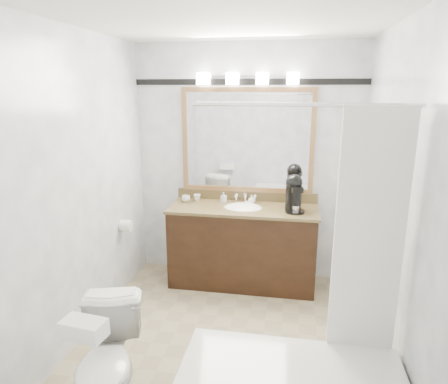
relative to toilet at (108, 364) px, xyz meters
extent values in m
cube|color=tan|center=(0.61, 0.90, -0.36)|extent=(2.40, 2.60, 0.01)
cube|color=white|center=(0.61, 0.90, 2.15)|extent=(2.40, 2.60, 0.01)
cube|color=white|center=(0.61, 2.20, 0.90)|extent=(2.40, 0.01, 2.50)
cube|color=white|center=(0.61, -0.41, 0.90)|extent=(2.40, 0.01, 2.50)
cube|color=white|center=(-0.59, 0.90, 0.90)|extent=(0.01, 2.60, 2.50)
cube|color=white|center=(1.82, 0.90, 0.90)|extent=(0.01, 2.60, 2.50)
cube|color=black|center=(0.61, 1.91, 0.06)|extent=(1.50, 0.55, 0.82)
cube|color=olive|center=(0.61, 1.91, 0.48)|extent=(1.53, 0.58, 0.03)
cube|color=olive|center=(0.61, 2.18, 0.55)|extent=(1.53, 0.03, 0.10)
ellipsoid|color=white|center=(0.61, 1.91, 0.47)|extent=(0.44, 0.34, 0.14)
cube|color=#A17448|center=(0.61, 2.18, 1.67)|extent=(1.40, 0.04, 0.05)
cube|color=#A17448|center=(0.61, 2.18, 0.62)|extent=(1.40, 0.04, 0.05)
cube|color=#A17448|center=(-0.06, 2.18, 1.15)|extent=(0.05, 0.04, 1.00)
cube|color=#A17448|center=(1.29, 2.18, 1.15)|extent=(0.05, 0.04, 1.00)
cube|color=white|center=(0.61, 2.18, 1.15)|extent=(1.30, 0.01, 1.00)
cube|color=silver|center=(0.61, 2.17, 1.80)|extent=(0.90, 0.05, 0.03)
cube|color=white|center=(0.16, 2.12, 1.78)|extent=(0.12, 0.12, 0.12)
cube|color=white|center=(0.46, 2.12, 1.78)|extent=(0.12, 0.12, 0.12)
cube|color=white|center=(0.76, 2.12, 1.78)|extent=(0.12, 0.12, 0.12)
cube|color=white|center=(1.06, 2.12, 1.78)|extent=(0.12, 0.12, 0.12)
cube|color=black|center=(0.61, 2.19, 1.75)|extent=(2.40, 0.01, 0.06)
cylinder|color=silver|center=(1.14, 0.36, 1.60)|extent=(1.30, 0.02, 0.02)
cube|color=white|center=(1.56, 0.35, 0.82)|extent=(0.40, 0.04, 1.55)
cylinder|color=white|center=(-0.53, 1.56, 0.35)|extent=(0.11, 0.12, 0.12)
imported|color=white|center=(0.00, 0.00, 0.00)|extent=(0.57, 0.77, 0.71)
cube|color=white|center=(0.00, -0.22, 0.40)|extent=(0.26, 0.16, 0.10)
cylinder|color=black|center=(1.14, 1.83, 0.51)|extent=(0.19, 0.19, 0.02)
cylinder|color=black|center=(1.12, 1.89, 0.65)|extent=(0.16, 0.16, 0.28)
sphere|color=black|center=(1.12, 1.89, 0.78)|extent=(0.17, 0.17, 0.17)
cube|color=black|center=(1.14, 1.81, 0.74)|extent=(0.13, 0.13, 0.05)
cylinder|color=silver|center=(1.14, 1.81, 0.54)|extent=(0.06, 0.06, 0.06)
imported|color=white|center=(-0.02, 2.01, 0.53)|extent=(0.10, 0.10, 0.07)
imported|color=white|center=(0.09, 2.07, 0.53)|extent=(0.09, 0.09, 0.07)
imported|color=white|center=(0.38, 2.06, 0.55)|extent=(0.06, 0.06, 0.11)
imported|color=white|center=(0.68, 2.06, 0.54)|extent=(0.08, 0.08, 0.09)
cube|color=beige|center=(0.66, 2.03, 0.51)|extent=(0.10, 0.08, 0.03)
camera|label=1|loc=(1.10, -2.00, 1.69)|focal=32.00mm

